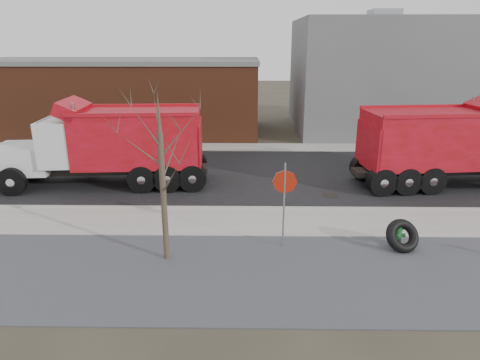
{
  "coord_description": "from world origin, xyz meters",
  "views": [
    {
      "loc": [
        -0.74,
        -14.52,
        6.51
      ],
      "look_at": [
        -0.97,
        1.09,
        1.4
      ],
      "focal_mm": 32.0,
      "sensor_mm": 36.0,
      "label": 1
    }
  ],
  "objects_px": {
    "dump_truck_red_a": "(455,143)",
    "dump_truck_red_b": "(111,143)",
    "fire_hydrant": "(398,235)",
    "truck_tire": "(402,236)",
    "stop_sign": "(284,191)"
  },
  "relations": [
    {
      "from": "truck_tire",
      "to": "dump_truck_red_b",
      "type": "bearing_deg",
      "value": 150.36
    },
    {
      "from": "fire_hydrant",
      "to": "dump_truck_red_b",
      "type": "height_order",
      "value": "dump_truck_red_b"
    },
    {
      "from": "dump_truck_red_b",
      "to": "stop_sign",
      "type": "bearing_deg",
      "value": 135.81
    },
    {
      "from": "stop_sign",
      "to": "dump_truck_red_b",
      "type": "bearing_deg",
      "value": 163.73
    },
    {
      "from": "fire_hydrant",
      "to": "dump_truck_red_a",
      "type": "xyz_separation_m",
      "value": [
        4.6,
        6.46,
        1.61
      ]
    },
    {
      "from": "dump_truck_red_b",
      "to": "fire_hydrant",
      "type": "bearing_deg",
      "value": 146.81
    },
    {
      "from": "dump_truck_red_a",
      "to": "stop_sign",
      "type": "bearing_deg",
      "value": -148.49
    },
    {
      "from": "truck_tire",
      "to": "dump_truck_red_a",
      "type": "xyz_separation_m",
      "value": [
        4.53,
        6.68,
        1.52
      ]
    },
    {
      "from": "fire_hydrant",
      "to": "stop_sign",
      "type": "distance_m",
      "value": 4.08
    },
    {
      "from": "fire_hydrant",
      "to": "dump_truck_red_b",
      "type": "xyz_separation_m",
      "value": [
        -11.23,
        6.21,
        1.62
      ]
    },
    {
      "from": "truck_tire",
      "to": "dump_truck_red_a",
      "type": "relative_size",
      "value": 0.13
    },
    {
      "from": "dump_truck_red_a",
      "to": "dump_truck_red_b",
      "type": "xyz_separation_m",
      "value": [
        -15.83,
        -0.26,
        0.01
      ]
    },
    {
      "from": "fire_hydrant",
      "to": "dump_truck_red_b",
      "type": "bearing_deg",
      "value": 174.67
    },
    {
      "from": "truck_tire",
      "to": "dump_truck_red_a",
      "type": "height_order",
      "value": "dump_truck_red_a"
    },
    {
      "from": "fire_hydrant",
      "to": "dump_truck_red_a",
      "type": "relative_size",
      "value": 0.09
    }
  ]
}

